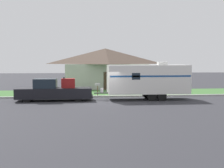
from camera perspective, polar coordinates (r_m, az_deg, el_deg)
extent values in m
plane|color=#2D2D33|center=(25.69, -1.27, -3.39)|extent=(120.00, 120.00, 0.00)
cube|color=#ADADA8|center=(29.39, -1.86, -2.27)|extent=(80.00, 0.30, 0.14)
cube|color=#3D6B33|center=(33.02, -2.31, -1.64)|extent=(80.00, 7.00, 0.03)
cube|color=#B2B2A8|center=(40.11, -1.24, 1.56)|extent=(9.95, 7.05, 3.01)
pyramid|color=#4C3D33|center=(40.06, -1.24, 5.12)|extent=(10.74, 7.61, 1.97)
cube|color=#4C3828|center=(36.66, -0.79, 0.59)|extent=(1.00, 0.06, 2.10)
cylinder|color=black|center=(26.68, -15.32, -2.37)|extent=(0.82, 0.28, 0.82)
cylinder|color=black|center=(28.22, -14.80, -2.00)|extent=(0.82, 0.28, 0.82)
cylinder|color=black|center=(26.32, -6.24, -2.33)|extent=(0.82, 0.28, 0.82)
cylinder|color=black|center=(27.88, -6.22, -1.95)|extent=(0.82, 0.28, 0.82)
cube|color=black|center=(27.30, -13.42, -1.64)|extent=(3.63, 1.93, 0.88)
cube|color=#19232D|center=(27.15, -12.09, 0.12)|extent=(1.89, 1.77, 0.80)
cube|color=black|center=(27.07, -6.71, -1.60)|extent=(2.75, 1.93, 0.88)
cube|color=#333333|center=(27.12, -3.67, -2.25)|extent=(0.12, 1.74, 0.20)
cube|color=maroon|center=(27.01, -8.01, 0.16)|extent=(1.15, 0.81, 0.80)
cube|color=black|center=(27.00, -8.80, 1.17)|extent=(0.10, 0.89, 0.08)
cylinder|color=black|center=(26.75, 7.30, -2.26)|extent=(0.80, 0.22, 0.80)
cylinder|color=black|center=(28.80, 6.34, -1.78)|extent=(0.80, 0.22, 0.80)
cylinder|color=black|center=(26.96, 9.12, -2.22)|extent=(0.80, 0.22, 0.80)
cylinder|color=black|center=(29.00, 8.04, -1.75)|extent=(0.80, 0.22, 0.80)
cube|color=silver|center=(27.62, 6.57, 0.90)|extent=(7.08, 2.40, 2.49)
cube|color=navy|center=(26.43, 7.14, 1.42)|extent=(6.94, 0.01, 0.14)
cube|color=#383838|center=(27.13, -2.01, -1.66)|extent=(1.19, 0.12, 0.10)
cylinder|color=silver|center=(27.11, -1.89, -1.18)|extent=(0.28, 0.28, 0.36)
cube|color=silver|center=(27.88, 9.16, 3.75)|extent=(0.80, 0.68, 0.28)
cube|color=#19232D|center=(26.18, 4.42, 1.41)|extent=(0.70, 0.01, 0.56)
cylinder|color=brown|center=(30.33, -2.65, -1.23)|extent=(0.09, 0.09, 1.02)
cube|color=#B2B2B2|center=(30.28, -2.66, -0.07)|extent=(0.48, 0.20, 0.22)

